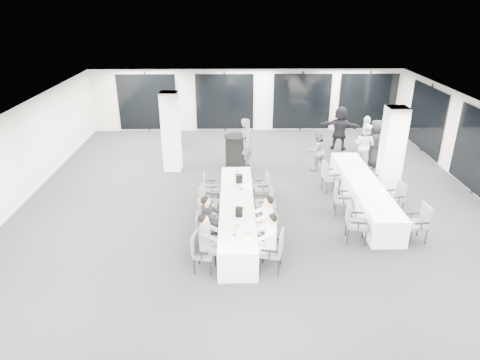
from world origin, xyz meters
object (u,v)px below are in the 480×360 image
object	(u,v)px
banquet_table_side	(363,193)
chair_side_right_mid	(397,196)
chair_main_left_far	(209,186)
chair_main_right_mid	(269,217)
chair_main_right_far	(263,185)
chair_side_right_far	(381,174)
chair_side_left_near	(353,220)
standing_guest_g	(176,122)
banquet_table_main	(237,214)
chair_main_right_fourth	(266,201)
chair_main_left_near	(201,250)
chair_main_left_fourth	(207,200)
chair_main_left_mid	(205,215)
standing_guest_d	(366,134)
standing_guest_e	(375,140)
chair_side_right_near	(420,221)
chair_side_left_mid	(340,197)
ice_bucket_near	(239,212)
chair_main_right_near	(275,248)
chair_side_left_far	(329,175)
ice_bucket_far	(239,179)
chair_main_right_second	(271,231)
standing_guest_h	(365,142)
chair_main_left_second	(203,230)
standing_guest_b	(317,147)
standing_guest_a	(247,140)
cocktail_table	(236,151)

from	to	relation	value
banquet_table_side	chair_side_right_mid	size ratio (longest dim) A/B	5.54
chair_main_left_far	chair_main_right_mid	size ratio (longest dim) A/B	0.98
chair_main_right_far	chair_side_right_far	bearing A→B (deg)	-90.10
chair_side_left_near	standing_guest_g	bearing A→B (deg)	-136.09
banquet_table_main	chair_side_left_near	size ratio (longest dim) A/B	4.84
chair_main_right_fourth	standing_guest_g	world-z (taller)	standing_guest_g
chair_main_left_near	chair_main_left_fourth	distance (m)	2.50
chair_main_left_mid	chair_main_right_mid	xyz separation A→B (m)	(1.66, -0.13, -0.01)
standing_guest_d	standing_guest_e	size ratio (longest dim) A/B	0.92
chair_side_right_near	chair_side_right_mid	size ratio (longest dim) A/B	1.10
chair_main_right_far	chair_main_left_fourth	bearing A→B (deg)	114.01
chair_main_left_far	chair_side_left_near	size ratio (longest dim) A/B	0.87
chair_side_left_mid	ice_bucket_near	xyz separation A→B (m)	(-2.90, -1.49, 0.32)
chair_side_right_mid	ice_bucket_near	distance (m)	4.83
chair_main_right_near	standing_guest_d	bearing A→B (deg)	-16.37
banquet_table_main	chair_side_left_mid	world-z (taller)	chair_side_left_mid
chair_side_left_mid	banquet_table_side	bearing A→B (deg)	134.11
banquet_table_side	standing_guest_d	world-z (taller)	standing_guest_d
banquet_table_main	standing_guest_d	bearing A→B (deg)	47.57
chair_main_left_fourth	chair_side_left_far	xyz separation A→B (m)	(3.77, 1.72, 0.01)
chair_main_left_mid	chair_main_left_fourth	size ratio (longest dim) A/B	0.97
chair_main_left_mid	chair_main_right_far	xyz separation A→B (m)	(1.66, 1.96, -0.04)
chair_main_right_far	chair_side_right_near	xyz separation A→B (m)	(3.79, -2.42, 0.07)
chair_main_right_far	ice_bucket_near	size ratio (longest dim) A/B	3.84
ice_bucket_far	chair_main_right_near	bearing A→B (deg)	-77.05
chair_main_right_second	chair_main_right_mid	distance (m)	0.67
standing_guest_h	chair_side_right_near	bearing A→B (deg)	136.68
chair_side_left_near	chair_side_left_mid	xyz separation A→B (m)	(0.01, 1.47, -0.05)
chair_main_right_second	ice_bucket_far	xyz separation A→B (m)	(-0.75, 2.41, 0.37)
chair_main_right_fourth	ice_bucket_near	size ratio (longest dim) A/B	4.02
banquet_table_side	chair_main_left_far	world-z (taller)	chair_main_left_far
standing_guest_g	standing_guest_h	distance (m)	7.47
ice_bucket_near	chair_main_left_near	bearing A→B (deg)	-126.53
ice_bucket_far	standing_guest_e	bearing A→B (deg)	32.44
standing_guest_g	chair_main_left_near	bearing A→B (deg)	-26.54
chair_side_left_far	standing_guest_h	world-z (taller)	standing_guest_h
chair_main_left_second	chair_side_left_near	bearing A→B (deg)	94.21
standing_guest_b	chair_side_right_mid	bearing A→B (deg)	95.12
standing_guest_a	standing_guest_b	world-z (taller)	standing_guest_a
chair_side_left_near	chair_main_right_mid	bearing A→B (deg)	-90.08
chair_side_left_mid	chair_main_left_second	bearing A→B (deg)	-55.61
chair_main_left_near	standing_guest_b	size ratio (longest dim) A/B	0.55
chair_side_left_near	cocktail_table	bearing A→B (deg)	-142.14
standing_guest_h	chair_side_left_near	bearing A→B (deg)	118.78
standing_guest_h	cocktail_table	bearing A→B (deg)	46.87
chair_main_left_mid	chair_main_right_second	bearing A→B (deg)	53.91
chair_main_left_second	chair_main_right_far	distance (m)	3.20
chair_side_left_mid	chair_side_right_far	bearing A→B (deg)	142.41
cocktail_table	chair_main_right_fourth	xyz separation A→B (m)	(0.83, -3.93, -0.08)
chair_side_right_mid	ice_bucket_near	xyz separation A→B (m)	(-4.56, -1.58, 0.35)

